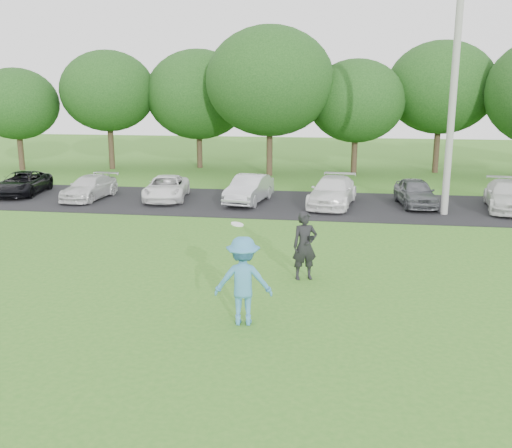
{
  "coord_description": "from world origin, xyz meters",
  "views": [
    {
      "loc": [
        2.42,
        -12.06,
        5.02
      ],
      "look_at": [
        0.0,
        3.5,
        1.3
      ],
      "focal_mm": 40.0,
      "sensor_mm": 36.0,
      "label": 1
    }
  ],
  "objects": [
    {
      "name": "camera_bystander",
      "position": [
        1.45,
        2.72,
        0.93
      ],
      "size": [
        0.79,
        0.65,
        1.86
      ],
      "color": "black",
      "rests_on": "ground"
    },
    {
      "name": "parked_cars",
      "position": [
        -0.17,
        13.04,
        0.61
      ],
      "size": [
        28.33,
        4.78,
        1.24
      ],
      "color": "black",
      "rests_on": "parking_lot"
    },
    {
      "name": "ground",
      "position": [
        0.0,
        0.0,
        0.0
      ],
      "size": [
        100.0,
        100.0,
        0.0
      ],
      "primitive_type": "plane",
      "color": "#347320",
      "rests_on": "ground"
    },
    {
      "name": "utility_pole",
      "position": [
        6.55,
        11.77,
        5.16
      ],
      "size": [
        0.28,
        0.28,
        10.33
      ],
      "primitive_type": "cylinder",
      "color": "#999894",
      "rests_on": "ground"
    },
    {
      "name": "parking_lot",
      "position": [
        0.0,
        13.0,
        0.01
      ],
      "size": [
        32.0,
        6.5,
        0.03
      ],
      "primitive_type": "cube",
      "color": "black",
      "rests_on": "ground"
    },
    {
      "name": "tree_row",
      "position": [
        1.51,
        22.76,
        4.91
      ],
      "size": [
        42.39,
        9.85,
        8.64
      ],
      "color": "#38281C",
      "rests_on": "ground"
    },
    {
      "name": "frisbee_player",
      "position": [
        0.34,
        -0.51,
        0.98
      ],
      "size": [
        1.35,
        0.87,
        2.29
      ],
      "color": "teal",
      "rests_on": "ground"
    }
  ]
}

